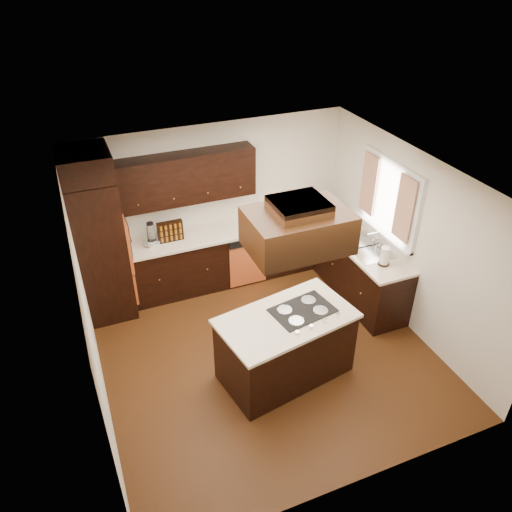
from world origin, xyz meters
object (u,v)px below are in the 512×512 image
range_hood (298,230)px  spice_rack (170,231)px  oven_column (101,249)px  island (285,347)px

range_hood → spice_rack: bearing=110.4°
oven_column → island: 2.90m
island → spice_rack: size_ratio=4.16×
oven_column → spice_rack: 1.01m
oven_column → island: oven_column is taller
island → spice_rack: 2.48m
oven_column → spice_rack: (1.00, 0.09, 0.02)m
range_hood → oven_column: bearing=129.7°
spice_rack → range_hood: bearing=-69.6°
island → spice_rack: (-0.84, 2.24, 0.64)m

